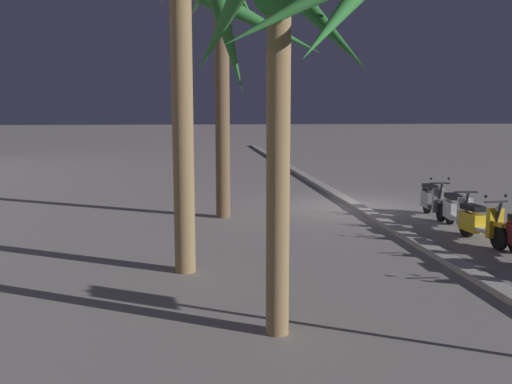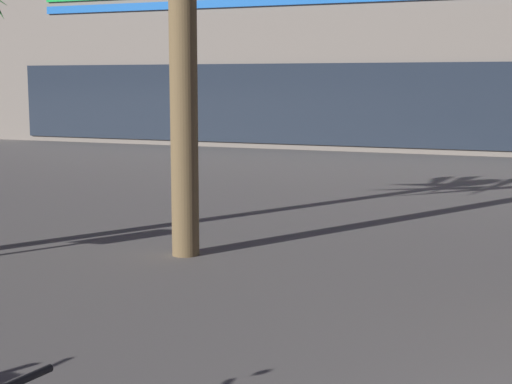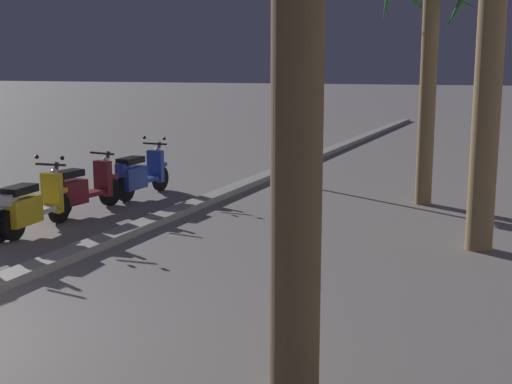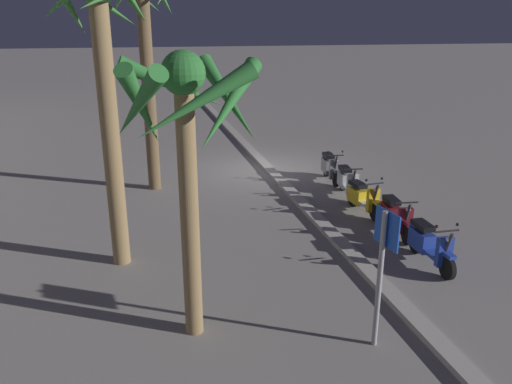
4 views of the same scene
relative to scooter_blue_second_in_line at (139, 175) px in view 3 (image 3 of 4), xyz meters
The scene contains 5 objects.
scooter_blue_second_in_line is the anchor object (origin of this frame).
scooter_maroon_far_back 1.78m from the scooter_blue_second_in_line, ahead, with size 1.83×0.58×1.04m.
scooter_yellow_gap_after_mid 3.30m from the scooter_blue_second_in_line, ahead, with size 1.76×0.56×1.17m.
crossing_sign 3.72m from the scooter_blue_second_in_line, 135.08° to the left, with size 0.60×0.16×2.40m.
palm_tree_mid_walkway 6.47m from the scooter_blue_second_in_line, 104.93° to the left, with size 2.35×2.42×4.78m.
Camera 3 is at (3.73, 5.67, 2.60)m, focal length 48.20 mm.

